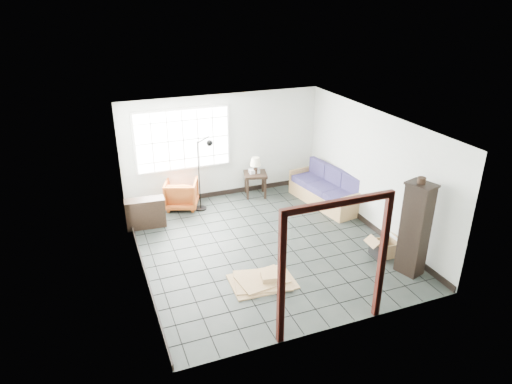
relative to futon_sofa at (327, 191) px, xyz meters
name	(u,v)px	position (x,y,z in m)	size (l,w,h in m)	color
ground	(264,245)	(-2.21, -1.33, -0.33)	(5.50, 5.50, 0.00)	black
room_shell	(265,169)	(-2.21, -1.30, 1.35)	(5.02, 5.52, 2.61)	silver
window_panel	(183,140)	(-3.21, 1.37, 1.27)	(2.32, 0.08, 1.52)	silver
doorway_trim	(335,251)	(-2.21, -4.03, 1.05)	(1.80, 0.08, 2.20)	#36110C
futon_sofa	(327,191)	(0.00, 0.00, 0.00)	(1.09, 2.13, 0.90)	#9A6745
armchair	(182,192)	(-3.40, 1.07, 0.06)	(0.75, 0.70, 0.77)	maroon
side_table	(255,177)	(-1.49, 1.07, 0.18)	(0.67, 0.67, 0.61)	black
table_lamp	(256,162)	(-1.49, 1.05, 0.58)	(0.34, 0.34, 0.42)	black
projector	(254,171)	(-1.51, 1.11, 0.33)	(0.27, 0.21, 0.09)	silver
floor_lamp	(205,172)	(-2.89, 0.73, 0.65)	(0.48, 0.35, 1.82)	black
console_shelf	(146,213)	(-4.36, 0.37, 0.01)	(0.88, 0.40, 0.66)	black
tall_shelf	(415,229)	(-0.06, -3.22, 0.59)	(0.50, 0.58, 1.79)	black
pot	(422,180)	(-0.07, -3.21, 1.52)	(0.15, 0.15, 0.11)	black
open_box	(384,248)	(-0.15, -2.56, -0.17)	(0.76, 0.40, 0.42)	olive
cardboard_pile	(263,280)	(-2.73, -2.56, -0.28)	(1.18, 0.95, 0.17)	olive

